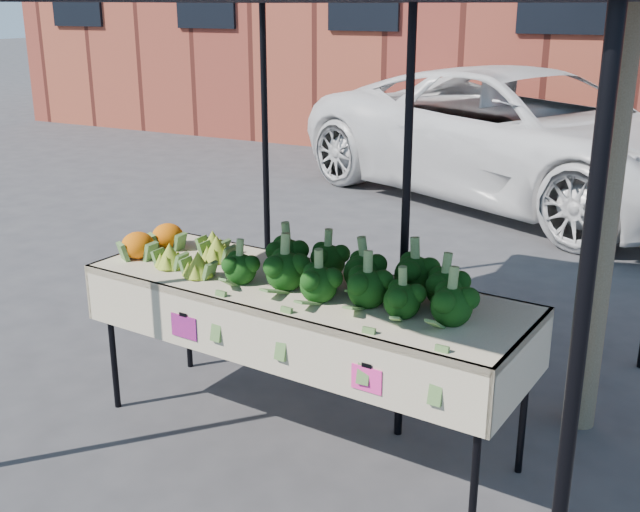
# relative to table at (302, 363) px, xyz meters

# --- Properties ---
(ground) EXTENTS (90.00, 90.00, 0.00)m
(ground) POSITION_rel_table_xyz_m (0.05, 0.10, -0.45)
(ground) COLOR #323235
(table) EXTENTS (2.46, 0.99, 0.90)m
(table) POSITION_rel_table_xyz_m (0.00, 0.00, 0.00)
(table) COLOR beige
(table) RESTS_ON ground
(canopy) EXTENTS (3.16, 3.16, 2.74)m
(canopy) POSITION_rel_table_xyz_m (0.10, 0.36, 0.92)
(canopy) COLOR black
(canopy) RESTS_ON ground
(broccoli_heap) EXTENTS (1.36, 0.56, 0.25)m
(broccoli_heap) POSITION_rel_table_xyz_m (0.27, 0.03, 0.57)
(broccoli_heap) COLOR black
(broccoli_heap) RESTS_ON table
(romanesco_cluster) EXTENTS (0.42, 0.56, 0.19)m
(romanesco_cluster) POSITION_rel_table_xyz_m (-0.67, 0.04, 0.55)
(romanesco_cluster) COLOR #ABBD39
(romanesco_cluster) RESTS_ON table
(cauliflower_pair) EXTENTS (0.22, 0.42, 0.17)m
(cauliflower_pair) POSITION_rel_table_xyz_m (-1.04, 0.07, 0.54)
(cauliflower_pair) COLOR orange
(cauliflower_pair) RESTS_ON table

